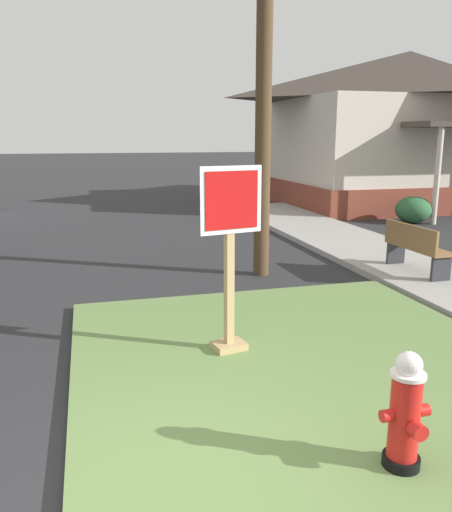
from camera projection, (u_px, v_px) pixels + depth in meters
The scene contains 8 objects.
grass_corner_patch at pixel (304, 364), 5.61m from camera, with size 4.89×5.33×0.08m, color #668447.
sidewalk_strip at pixel (386, 257), 10.51m from camera, with size 2.20×16.94×0.12m, color #9E9B93.
fire_hydrant at pixel (405, 414), 3.72m from camera, with size 0.38×0.34×0.90m.
stop_sign at pixel (230, 264), 5.68m from camera, with size 0.71×0.34×2.08m.
manhole_cover at pixel (154, 339), 6.39m from camera, with size 0.70×0.70×0.02m, color black.
street_bench at pixel (415, 246), 9.04m from camera, with size 0.44×1.43×0.85m.
corner_house at pixel (405, 127), 19.39m from camera, with size 10.00×8.97×5.50m.
shrub_near_porch at pixel (413, 210), 14.97m from camera, with size 1.03×1.03×0.78m, color #2E5F37.
Camera 1 is at (-0.32, -2.91, 2.45)m, focal length 36.30 mm.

